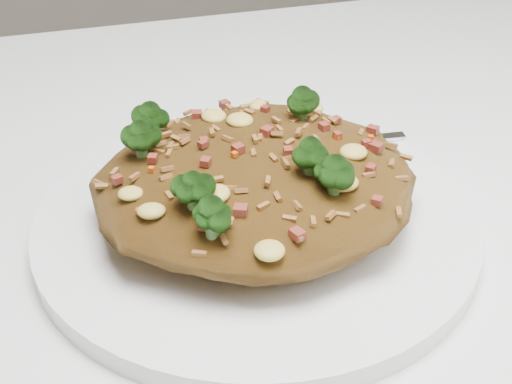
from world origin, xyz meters
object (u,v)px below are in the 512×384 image
fork (308,145)px  plate (256,221)px  dining_table (196,362)px  fried_rice (255,171)px

fork → plate: bearing=-126.2°
fork → dining_table: bearing=-136.9°
dining_table → plate: size_ratio=4.33×
fried_rice → fork: size_ratio=1.21×
plate → fork: 0.09m
dining_table → fried_rice: (0.05, 0.02, 0.14)m
plate → fried_rice: (-0.00, -0.00, 0.04)m
fried_rice → fork: 0.09m
dining_table → fork: (0.11, 0.08, 0.11)m
plate → fork: size_ratio=1.70×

